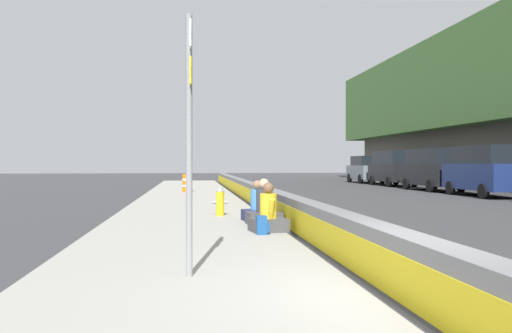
% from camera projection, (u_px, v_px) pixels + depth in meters
% --- Properties ---
extents(ground_plane, '(160.00, 160.00, 0.00)m').
position_uv_depth(ground_plane, '(411.00, 307.00, 6.06)').
color(ground_plane, '#353538').
rests_on(ground_plane, ground).
extents(sidewalk_strip, '(80.00, 4.40, 0.14)m').
position_uv_depth(sidewalk_strip, '(185.00, 309.00, 5.73)').
color(sidewalk_strip, gray).
rests_on(sidewalk_strip, ground_plane).
extents(jersey_barrier, '(76.00, 0.45, 0.85)m').
position_uv_depth(jersey_barrier, '(411.00, 271.00, 6.06)').
color(jersey_barrier, slate).
rests_on(jersey_barrier, ground_plane).
extents(route_sign_post, '(0.44, 0.09, 3.60)m').
position_uv_depth(route_sign_post, '(189.00, 126.00, 7.04)').
color(route_sign_post, gray).
rests_on(route_sign_post, sidewalk_strip).
extents(fire_hydrant, '(0.26, 0.46, 0.88)m').
position_uv_depth(fire_hydrant, '(220.00, 201.00, 15.17)').
color(fire_hydrant, gold).
rests_on(fire_hydrant, sidewalk_strip).
extents(seated_person_foreground, '(0.80, 0.90, 1.11)m').
position_uv_depth(seated_person_foreground, '(268.00, 216.00, 11.69)').
color(seated_person_foreground, '#424247').
rests_on(seated_person_foreground, sidewalk_strip).
extents(seated_person_middle, '(0.78, 0.90, 1.16)m').
position_uv_depth(seated_person_middle, '(264.00, 210.00, 12.99)').
color(seated_person_middle, '#424247').
rests_on(seated_person_middle, sidewalk_strip).
extents(seated_person_rear, '(0.75, 0.85, 1.09)m').
position_uv_depth(seated_person_rear, '(257.00, 208.00, 13.90)').
color(seated_person_rear, '#23284C').
rests_on(seated_person_rear, sidewalk_strip).
extents(backpack, '(0.32, 0.28, 0.40)m').
position_uv_depth(backpack, '(262.00, 225.00, 11.24)').
color(backpack, navy).
rests_on(backpack, sidewalk_strip).
extents(construction_barrel, '(0.54, 0.54, 0.95)m').
position_uv_depth(construction_barrel, '(187.00, 183.00, 27.68)').
color(construction_barrel, orange).
rests_on(construction_barrel, sidewalk_strip).
extents(parked_car_fourth, '(5.15, 2.21, 2.56)m').
position_uv_depth(parked_car_fourth, '(484.00, 170.00, 25.82)').
color(parked_car_fourth, navy).
rests_on(parked_car_fourth, ground_plane).
extents(parked_car_midline, '(5.12, 2.14, 2.56)m').
position_uv_depth(parked_car_midline, '(433.00, 169.00, 31.27)').
color(parked_car_midline, black).
rests_on(parked_car_midline, ground_plane).
extents(parked_car_far, '(5.10, 2.10, 2.56)m').
position_uv_depth(parked_car_far, '(393.00, 168.00, 37.83)').
color(parked_car_far, black).
rests_on(parked_car_far, ground_plane).
extents(parked_car_farther, '(4.83, 2.12, 2.28)m').
position_uv_depth(parked_car_farther, '(365.00, 169.00, 43.44)').
color(parked_car_farther, slate).
rests_on(parked_car_farther, ground_plane).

